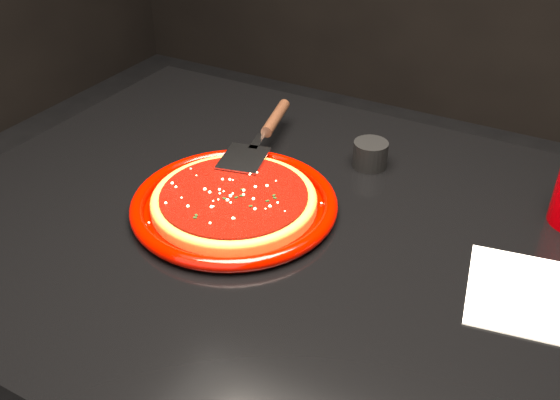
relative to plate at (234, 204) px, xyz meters
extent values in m
cylinder|color=#790400|center=(0.00, 0.00, 0.00)|extent=(0.38, 0.38, 0.02)
cylinder|color=olive|center=(0.00, 0.00, 0.00)|extent=(0.30, 0.30, 0.01)
torus|color=olive|center=(0.00, 0.00, 0.01)|extent=(0.30, 0.30, 0.02)
cylinder|color=#700903|center=(0.00, 0.00, 0.01)|extent=(0.27, 0.27, 0.01)
cube|color=white|center=(0.42, 0.02, -0.01)|extent=(0.18, 0.18, 0.00)
cylinder|color=black|center=(0.12, 0.22, 0.01)|extent=(0.07, 0.07, 0.04)
camera|label=1|loc=(0.43, -0.63, 0.51)|focal=40.00mm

